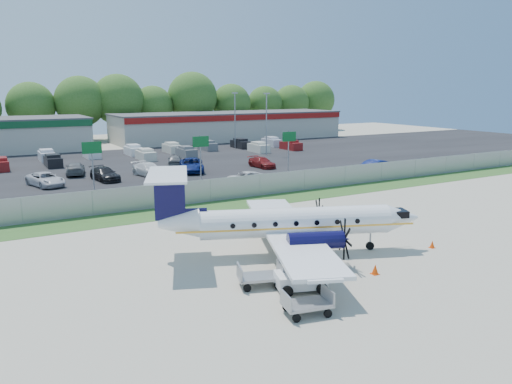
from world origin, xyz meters
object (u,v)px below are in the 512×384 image
aircraft (289,222)px  pushback_tug (303,278)px  baggage_cart_near (307,303)px  baggage_cart_far (260,276)px

aircraft → pushback_tug: size_ratio=5.98×
aircraft → baggage_cart_near: 8.33m
baggage_cart_near → baggage_cart_far: bearing=92.7°
aircraft → pushback_tug: (-2.43, -4.89, -1.33)m
aircraft → baggage_cart_near: size_ratio=7.12×
aircraft → baggage_cart_far: size_ratio=6.57×
aircraft → baggage_cart_near: (-3.84, -7.25, -1.44)m
baggage_cart_near → baggage_cart_far: baggage_cart_far is taller
aircraft → pushback_tug: bearing=-116.4°
aircraft → baggage_cart_far: (-4.02, -3.47, -1.41)m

